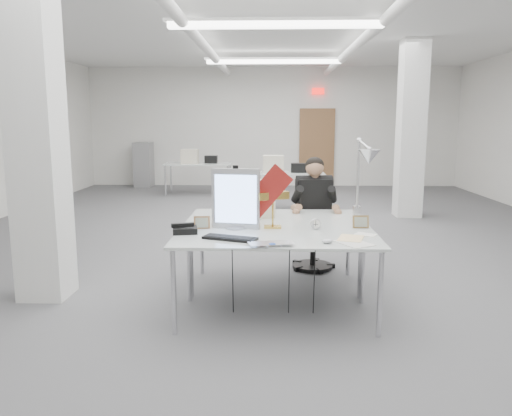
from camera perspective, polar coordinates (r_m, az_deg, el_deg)
The scene contains 23 objects.
room_shell at distance 6.90m, azimuth 2.45°, elevation 9.43°, with size 10.04×14.04×3.24m.
desk_main at distance 4.38m, azimuth 2.32°, elevation -3.34°, with size 1.80×0.90×0.03m, color silver.
desk_second at distance 5.26m, azimuth 2.22°, elevation -1.12°, with size 1.80×0.90×0.03m, color silver.
bg_desk_a at distance 9.82m, azimuth 3.16°, elevation 3.96°, with size 1.60×0.80×0.03m, color silver.
bg_desk_b at distance 12.14m, azimuth -6.62°, elevation 5.03°, with size 1.60×0.80×0.03m, color silver.
filing_cabinet at distance 13.90m, azimuth -12.72°, elevation 4.86°, with size 0.45×0.55×1.20m, color gray.
office_chair at distance 5.95m, azimuth 6.56°, elevation -1.90°, with size 0.53×0.53×1.08m, color black, non-canonical shape.
seated_person at distance 5.84m, azimuth 6.67°, elevation 1.48°, with size 0.47×0.59×0.88m, color black, non-canonical shape.
monitor at distance 4.63m, azimuth -2.33°, elevation 1.07°, with size 0.45×0.05×0.56m, color #B7B8BD.
pennant at distance 4.58m, azimuth 1.10°, elevation 1.68°, with size 0.53×0.01×0.22m, color maroon.
keyboard at distance 4.24m, azimuth -3.00°, elevation -3.46°, with size 0.46×0.15×0.02m, color black.
laptop at distance 3.97m, azimuth 1.90°, elevation -4.34°, with size 0.36×0.23×0.03m, color #B1B0B5.
mouse at distance 4.14m, azimuth 8.15°, elevation -3.78°, with size 0.09×0.06×0.04m, color #A7A6AB.
bankers_lamp at distance 4.67m, azimuth 1.93°, elevation -0.01°, with size 0.33×0.13×0.38m, color gold, non-canonical shape.
desk_phone at distance 4.53m, azimuth -8.12°, elevation -2.50°, with size 0.22×0.19×0.05m, color black.
picture_frame_left at distance 4.68m, azimuth -6.20°, elevation -1.65°, with size 0.15×0.01×0.12m, color #9E6B44.
picture_frame_right at distance 4.78m, azimuth 11.87°, elevation -1.55°, with size 0.15×0.01×0.12m, color olive.
desk_clock at distance 4.67m, azimuth 6.82°, elevation -1.81°, with size 0.10×0.10×0.03m, color #B9BABE.
paper_stack_a at distance 4.18m, azimuth 11.13°, elevation -3.96°, with size 0.21×0.30×0.01m, color silver.
paper_stack_b at distance 4.34m, azimuth 10.78°, elevation -3.43°, with size 0.20×0.28×0.01m, color #FFDA98.
paper_stack_c at distance 4.51m, azimuth 12.41°, elevation -2.99°, with size 0.18×0.13×0.01m, color silver.
beige_monitor at distance 5.24m, azimuth -0.45°, elevation 1.06°, with size 0.40×0.37×0.37m, color beige.
architect_lamp at distance 5.02m, azimuth 12.05°, elevation 2.95°, with size 0.22×0.63×0.81m, color silver, non-canonical shape.
Camera 1 is at (-0.05, -6.77, 1.74)m, focal length 35.00 mm.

